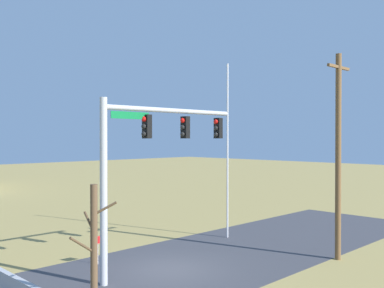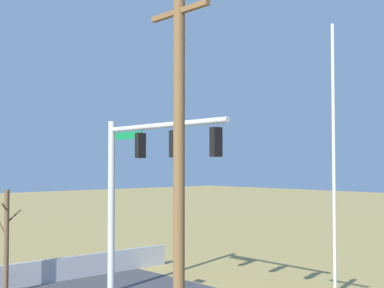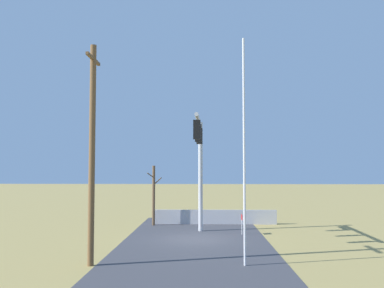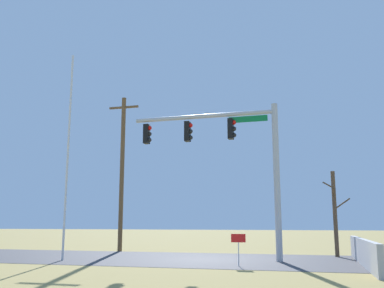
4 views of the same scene
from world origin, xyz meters
TOP-DOWN VIEW (x-y plane):
  - ground_plane at (0.00, 0.00)m, footprint 160.00×160.00m
  - road_surface at (-4.00, 0.00)m, footprint 28.00×8.00m
  - sidewalk_corner at (4.08, -0.26)m, footprint 6.00×6.00m
  - retaining_fence at (6.37, -1.28)m, footprint 0.20×8.80m
  - signal_mast at (1.09, -0.22)m, footprint 6.93×0.45m
  - flagpole at (-6.23, -2.18)m, footprint 0.10×0.10m
  - utility_pole at (-6.39, 4.21)m, footprint 1.90×0.26m
  - bare_tree at (5.63, 3.07)m, footprint 1.27×1.02m
  - open_sign at (1.72, -2.78)m, footprint 0.56×0.04m

SIDE VIEW (x-z plane):
  - ground_plane at x=0.00m, z-range 0.00..0.00m
  - sidewalk_corner at x=4.08m, z-range 0.00..0.01m
  - road_surface at x=-4.00m, z-range 0.00..0.01m
  - retaining_fence at x=6.37m, z-range 0.00..1.02m
  - open_sign at x=1.72m, z-range 0.30..1.52m
  - bare_tree at x=5.63m, z-range 0.06..4.25m
  - flagpole at x=-6.23m, z-range 0.00..9.56m
  - utility_pole at x=-6.39m, z-range 0.17..9.44m
  - signal_mast at x=1.09m, z-range 1.48..8.47m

